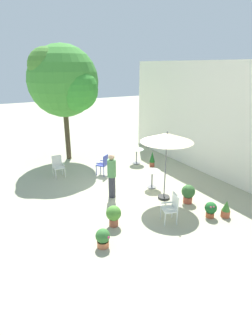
# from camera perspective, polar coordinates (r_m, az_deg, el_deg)

# --- Properties ---
(ground_plane) EXTENTS (60.00, 60.00, 0.00)m
(ground_plane) POSITION_cam_1_polar(r_m,az_deg,el_deg) (10.98, 0.86, -4.53)
(ground_plane) COLOR #A6A587
(villa_facade) EXTENTS (11.40, 0.30, 4.88)m
(villa_facade) POSITION_cam_1_polar(r_m,az_deg,el_deg) (12.68, 17.24, 9.62)
(villa_facade) COLOR white
(villa_facade) RESTS_ON ground
(shade_tree) EXTENTS (3.59, 3.42, 5.66)m
(shade_tree) POSITION_cam_1_polar(r_m,az_deg,el_deg) (14.11, -12.77, 17.35)
(shade_tree) COLOR #443926
(shade_tree) RESTS_ON ground
(patio_umbrella_0) EXTENTS (1.86, 1.86, 2.56)m
(patio_umbrella_0) POSITION_cam_1_polar(r_m,az_deg,el_deg) (9.58, 8.57, 6.12)
(patio_umbrella_0) COLOR #2D2D2D
(patio_umbrella_0) RESTS_ON ground
(cafe_table_0) EXTENTS (0.65, 0.65, 0.72)m
(cafe_table_0) POSITION_cam_1_polar(r_m,az_deg,el_deg) (11.02, 5.47, -1.68)
(cafe_table_0) COLOR white
(cafe_table_0) RESTS_ON ground
(cafe_table_1) EXTENTS (0.72, 0.72, 0.75)m
(cafe_table_1) POSITION_cam_1_polar(r_m,az_deg,el_deg) (13.70, 2.22, 3.04)
(cafe_table_1) COLOR silver
(cafe_table_1) RESTS_ON ground
(patio_chair_0) EXTENTS (0.46, 0.45, 0.95)m
(patio_chair_0) POSITION_cam_1_polar(r_m,az_deg,el_deg) (12.43, -14.05, 0.62)
(patio_chair_0) COLOR silver
(patio_chair_0) RESTS_ON ground
(patio_chair_1) EXTENTS (0.57, 0.55, 0.96)m
(patio_chair_1) POSITION_cam_1_polar(r_m,az_deg,el_deg) (8.72, 9.54, -7.91)
(patio_chair_1) COLOR silver
(patio_chair_1) RESTS_ON ground
(patio_chair_2) EXTENTS (0.59, 0.59, 0.94)m
(patio_chair_2) POSITION_cam_1_polar(r_m,az_deg,el_deg) (12.29, -4.73, 0.96)
(patio_chair_2) COLOR #37439A
(patio_chair_2) RESTS_ON ground
(potted_plant_0) EXTENTS (0.47, 0.47, 0.67)m
(potted_plant_0) POSITION_cam_1_polar(r_m,az_deg,el_deg) (8.50, -2.60, -9.70)
(potted_plant_0) COLOR #9D533C
(potted_plant_0) RESTS_ON ground
(potted_plant_1) EXTENTS (0.29, 0.29, 0.58)m
(potted_plant_1) POSITION_cam_1_polar(r_m,az_deg,el_deg) (9.57, 20.18, -8.06)
(potted_plant_1) COLOR #AD5537
(potted_plant_1) RESTS_ON ground
(potted_plant_2) EXTENTS (0.49, 0.49, 0.69)m
(potted_plant_2) POSITION_cam_1_polar(r_m,az_deg,el_deg) (10.08, 12.88, -5.10)
(potted_plant_2) COLOR #B24F39
(potted_plant_2) RESTS_ON ground
(potted_plant_3) EXTENTS (0.27, 0.27, 0.76)m
(potted_plant_3) POSITION_cam_1_polar(r_m,az_deg,el_deg) (13.36, 5.50, 1.93)
(potted_plant_3) COLOR brown
(potted_plant_3) RESTS_ON ground
(potted_plant_4) EXTENTS (0.40, 0.40, 0.54)m
(potted_plant_4) POSITION_cam_1_polar(r_m,az_deg,el_deg) (7.69, -4.86, -14.28)
(potted_plant_4) COLOR #CD7147
(potted_plant_4) RESTS_ON ground
(potted_plant_5) EXTENTS (0.39, 0.39, 0.53)m
(potted_plant_5) POSITION_cam_1_polar(r_m,az_deg,el_deg) (9.39, 17.28, -8.19)
(potted_plant_5) COLOR #B5552F
(potted_plant_5) RESTS_ON ground
(standing_person) EXTENTS (0.42, 0.42, 1.71)m
(standing_person) POSITION_cam_1_polar(r_m,az_deg,el_deg) (10.06, -2.99, -1.51)
(standing_person) COLOR #33333D
(standing_person) RESTS_ON ground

